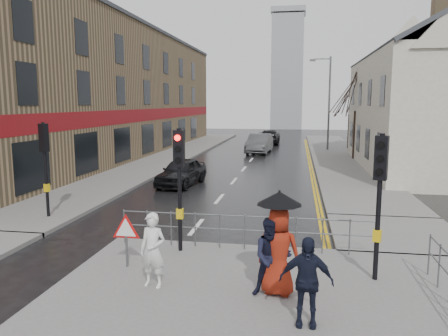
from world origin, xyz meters
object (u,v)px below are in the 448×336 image
(pedestrian_a, at_px, (153,250))
(car_parked, at_px, (181,172))
(car_mid, at_px, (259,144))
(pedestrian_b, at_px, (272,257))
(pedestrian_with_umbrella, at_px, (279,241))
(pedestrian_d, at_px, (306,281))

(pedestrian_a, bearing_deg, car_parked, 112.73)
(car_parked, relative_size, car_mid, 0.83)
(pedestrian_b, distance_m, pedestrian_with_umbrella, 0.36)
(pedestrian_b, xyz_separation_m, car_mid, (-2.67, 27.88, -0.18))
(pedestrian_d, bearing_deg, car_mid, 97.30)
(pedestrian_a, height_order, car_parked, pedestrian_a)
(pedestrian_b, xyz_separation_m, pedestrian_with_umbrella, (0.13, 0.09, 0.33))
(pedestrian_b, relative_size, pedestrian_d, 1.01)
(pedestrian_a, relative_size, pedestrian_d, 0.99)
(car_parked, bearing_deg, pedestrian_with_umbrella, -59.29)
(pedestrian_with_umbrella, height_order, car_parked, pedestrian_with_umbrella)
(pedestrian_with_umbrella, bearing_deg, pedestrian_b, -143.75)
(pedestrian_with_umbrella, distance_m, car_mid, 27.93)
(pedestrian_b, height_order, pedestrian_d, pedestrian_b)
(pedestrian_d, xyz_separation_m, car_mid, (-3.36, 29.03, -0.18))
(pedestrian_with_umbrella, bearing_deg, car_parked, 113.68)
(pedestrian_d, relative_size, car_parked, 0.41)
(pedestrian_with_umbrella, bearing_deg, pedestrian_a, -178.55)
(pedestrian_with_umbrella, xyz_separation_m, pedestrian_d, (0.56, -1.24, -0.33))
(pedestrian_b, distance_m, car_mid, 28.01)
(pedestrian_a, xyz_separation_m, pedestrian_d, (3.32, -1.17, 0.00))
(pedestrian_with_umbrella, relative_size, car_parked, 0.55)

